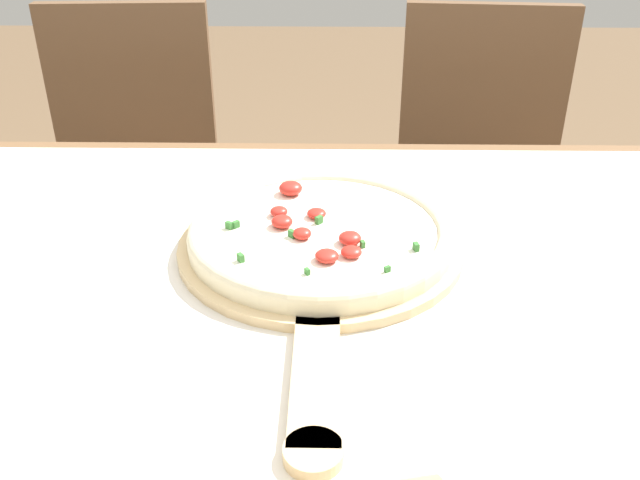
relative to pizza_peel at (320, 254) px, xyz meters
name	(u,v)px	position (x,y,z in m)	size (l,w,h in m)	color
dining_table	(278,380)	(-0.05, -0.11, -0.10)	(1.37, 1.01, 0.72)	brown
towel_cloth	(275,312)	(-0.05, -0.11, -0.01)	(1.29, 0.93, 0.00)	silver
pizza_peel	(320,254)	(0.00, 0.00, 0.00)	(0.35, 0.54, 0.01)	#D6B784
pizza	(320,232)	(0.00, 0.02, 0.02)	(0.32, 0.32, 0.04)	beige
chair_left	(134,173)	(-0.45, 0.76, -0.23)	(0.43, 0.43, 0.88)	brown
chair_right	(479,176)	(0.36, 0.76, -0.23)	(0.44, 0.44, 0.88)	brown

